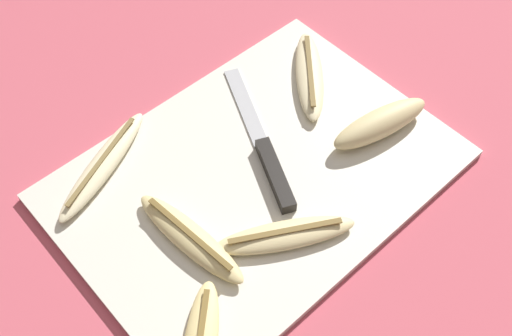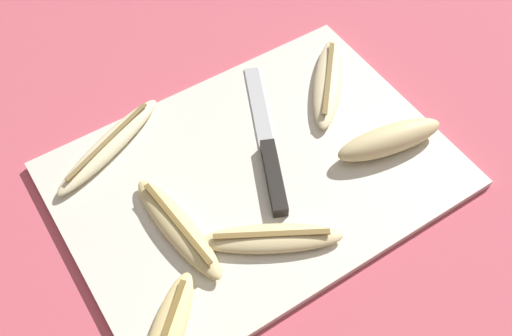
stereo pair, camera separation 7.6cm
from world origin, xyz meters
name	(u,v)px [view 1 (the left image)]	position (x,y,z in m)	size (l,w,h in m)	color
ground_plane	(256,177)	(0.00, 0.00, 0.00)	(4.00, 4.00, 0.00)	#C65160
cutting_board	(256,175)	(0.00, 0.00, 0.01)	(0.52, 0.37, 0.01)	silver
knife	(269,160)	(0.02, 0.00, 0.02)	(0.13, 0.25, 0.02)	black
banana_mellow_near	(380,123)	(0.18, -0.07, 0.03)	(0.16, 0.07, 0.04)	beige
banana_cream_curved	(309,75)	(0.18, 0.07, 0.02)	(0.15, 0.16, 0.02)	beige
banana_spotted_left	(190,238)	(-0.13, -0.02, 0.02)	(0.06, 0.18, 0.02)	#DBC684
banana_pale_long	(103,165)	(-0.15, 0.14, 0.02)	(0.20, 0.11, 0.02)	beige
banana_ripe_center	(285,235)	(-0.04, -0.10, 0.02)	(0.18, 0.13, 0.02)	beige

